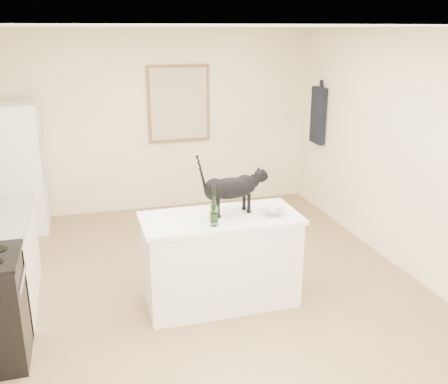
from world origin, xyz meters
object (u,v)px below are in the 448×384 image
(fridge, at_px, (16,169))
(wine_bottle, at_px, (214,208))
(glass_bowl, at_px, (273,213))
(black_cat, at_px, (230,191))

(fridge, xyz_separation_m, wine_bottle, (1.93, -2.76, 0.21))
(fridge, distance_m, glass_bowl, 3.68)
(black_cat, relative_size, wine_bottle, 1.98)
(fridge, bearing_deg, black_cat, -49.32)
(fridge, height_order, black_cat, fridge)
(glass_bowl, bearing_deg, fridge, 133.44)
(fridge, bearing_deg, wine_bottle, -55.04)
(wine_bottle, height_order, glass_bowl, wine_bottle)
(fridge, relative_size, glass_bowl, 7.95)
(wine_bottle, xyz_separation_m, glass_bowl, (0.60, 0.09, -0.14))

